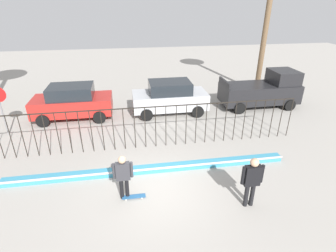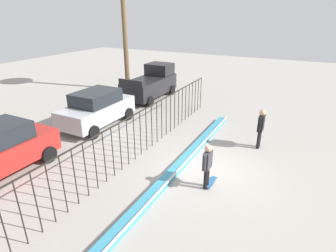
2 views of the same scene
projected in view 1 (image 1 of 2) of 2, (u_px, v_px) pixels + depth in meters
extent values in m
plane|color=#9E9991|center=(153.00, 189.00, 9.60)|extent=(60.00, 60.00, 0.00)
cube|color=teal|center=(150.00, 169.00, 10.53)|extent=(11.00, 0.36, 0.22)
cylinder|color=#B2B2B7|center=(151.00, 169.00, 10.32)|extent=(11.00, 0.09, 0.09)
cylinder|color=black|center=(11.00, 137.00, 11.06)|extent=(0.04, 0.04, 1.98)
cylinder|color=black|center=(22.00, 136.00, 11.13)|extent=(0.04, 0.04, 1.98)
cylinder|color=black|center=(34.00, 136.00, 11.19)|extent=(0.04, 0.04, 1.98)
cylinder|color=black|center=(46.00, 135.00, 11.26)|extent=(0.04, 0.04, 1.98)
cylinder|color=black|center=(58.00, 134.00, 11.33)|extent=(0.04, 0.04, 1.98)
cylinder|color=black|center=(69.00, 133.00, 11.40)|extent=(0.04, 0.04, 1.98)
cylinder|color=black|center=(80.00, 132.00, 11.46)|extent=(0.04, 0.04, 1.98)
cylinder|color=black|center=(91.00, 132.00, 11.53)|extent=(0.04, 0.04, 1.98)
cylinder|color=black|center=(102.00, 131.00, 11.60)|extent=(0.04, 0.04, 1.98)
cylinder|color=black|center=(113.00, 130.00, 11.67)|extent=(0.04, 0.04, 1.98)
cylinder|color=black|center=(124.00, 129.00, 11.74)|extent=(0.04, 0.04, 1.98)
cylinder|color=black|center=(135.00, 128.00, 11.80)|extent=(0.04, 0.04, 1.98)
cylinder|color=black|center=(145.00, 128.00, 11.87)|extent=(0.04, 0.04, 1.98)
cylinder|color=black|center=(156.00, 127.00, 11.94)|extent=(0.04, 0.04, 1.98)
cylinder|color=black|center=(166.00, 126.00, 12.01)|extent=(0.04, 0.04, 1.98)
cylinder|color=black|center=(176.00, 125.00, 12.07)|extent=(0.04, 0.04, 1.98)
cylinder|color=black|center=(186.00, 125.00, 12.14)|extent=(0.04, 0.04, 1.98)
cylinder|color=black|center=(196.00, 124.00, 12.21)|extent=(0.04, 0.04, 1.98)
cylinder|color=black|center=(206.00, 123.00, 12.28)|extent=(0.04, 0.04, 1.98)
cylinder|color=black|center=(216.00, 123.00, 12.34)|extent=(0.04, 0.04, 1.98)
cylinder|color=black|center=(225.00, 122.00, 12.41)|extent=(0.04, 0.04, 1.98)
cylinder|color=black|center=(235.00, 121.00, 12.48)|extent=(0.04, 0.04, 1.98)
cylinder|color=black|center=(244.00, 121.00, 12.55)|extent=(0.04, 0.04, 1.98)
cylinder|color=black|center=(253.00, 120.00, 12.61)|extent=(0.04, 0.04, 1.98)
cylinder|color=black|center=(263.00, 119.00, 12.68)|extent=(0.04, 0.04, 1.98)
cylinder|color=black|center=(272.00, 119.00, 12.75)|extent=(0.04, 0.04, 1.98)
cylinder|color=black|center=(281.00, 118.00, 12.82)|extent=(0.04, 0.04, 1.98)
cylinder|color=black|center=(290.00, 117.00, 12.88)|extent=(0.04, 0.04, 1.98)
cube|color=black|center=(144.00, 107.00, 11.45)|extent=(14.00, 0.04, 0.04)
cylinder|color=black|center=(122.00, 189.00, 9.02)|extent=(0.13, 0.13, 0.77)
cylinder|color=black|center=(127.00, 188.00, 9.04)|extent=(0.13, 0.13, 0.77)
cube|color=#333338|center=(123.00, 171.00, 8.72)|extent=(0.47, 0.20, 0.64)
sphere|color=tan|center=(122.00, 160.00, 8.53)|extent=(0.25, 0.25, 0.25)
cylinder|color=#333338|center=(114.00, 171.00, 8.67)|extent=(0.10, 0.10, 0.57)
cylinder|color=#333338|center=(132.00, 170.00, 8.75)|extent=(0.10, 0.10, 0.57)
cube|color=#26598C|center=(134.00, 196.00, 9.14)|extent=(0.80, 0.20, 0.02)
cylinder|color=silver|center=(142.00, 195.00, 9.27)|extent=(0.05, 0.03, 0.05)
cylinder|color=silver|center=(142.00, 198.00, 9.13)|extent=(0.05, 0.03, 0.05)
cylinder|color=silver|center=(126.00, 197.00, 9.19)|extent=(0.05, 0.03, 0.05)
cylinder|color=silver|center=(126.00, 200.00, 9.05)|extent=(0.05, 0.03, 0.05)
cylinder|color=black|center=(246.00, 195.00, 8.66)|extent=(0.14, 0.14, 0.84)
cylinder|color=black|center=(252.00, 195.00, 8.69)|extent=(0.14, 0.14, 0.84)
cube|color=black|center=(252.00, 176.00, 8.34)|extent=(0.51, 0.22, 0.70)
sphere|color=tan|center=(255.00, 162.00, 8.13)|extent=(0.28, 0.28, 0.28)
cylinder|color=black|center=(243.00, 176.00, 8.28)|extent=(0.11, 0.11, 0.62)
cylinder|color=black|center=(262.00, 174.00, 8.37)|extent=(0.11, 0.11, 0.62)
cube|color=#B2231E|center=(73.00, 105.00, 14.93)|extent=(4.30, 1.90, 0.90)
cube|color=#1E2328|center=(71.00, 92.00, 14.59)|extent=(2.37, 1.71, 0.66)
cylinder|color=black|center=(102.00, 105.00, 16.19)|extent=(0.68, 0.22, 0.68)
cylinder|color=black|center=(99.00, 117.00, 14.50)|extent=(0.68, 0.22, 0.68)
cylinder|color=black|center=(51.00, 108.00, 15.76)|extent=(0.68, 0.22, 0.68)
cylinder|color=black|center=(43.00, 121.00, 14.07)|extent=(0.68, 0.22, 0.68)
cube|color=#B7BABF|center=(170.00, 100.00, 15.65)|extent=(4.30, 1.90, 0.90)
cube|color=#1E2328|center=(170.00, 87.00, 15.31)|extent=(2.37, 1.71, 0.66)
cylinder|color=black|center=(190.00, 100.00, 16.90)|extent=(0.68, 0.22, 0.68)
cylinder|color=black|center=(198.00, 112.00, 15.21)|extent=(0.68, 0.22, 0.68)
cylinder|color=black|center=(144.00, 103.00, 16.47)|extent=(0.68, 0.22, 0.68)
cylinder|color=black|center=(147.00, 115.00, 14.79)|extent=(0.68, 0.22, 0.68)
cube|color=black|center=(259.00, 93.00, 16.51)|extent=(4.70, 1.90, 1.10)
cube|color=black|center=(283.00, 77.00, 16.31)|extent=(1.50, 1.75, 0.80)
cube|color=black|center=(225.00, 83.00, 15.86)|extent=(0.12, 1.75, 0.36)
cylinder|color=black|center=(274.00, 95.00, 17.83)|extent=(0.68, 0.22, 0.68)
cylinder|color=black|center=(290.00, 105.00, 16.14)|extent=(0.68, 0.22, 0.68)
cylinder|color=black|center=(228.00, 97.00, 17.36)|extent=(0.68, 0.22, 0.68)
cylinder|color=black|center=(240.00, 108.00, 15.67)|extent=(0.68, 0.22, 0.68)
cylinder|color=slate|center=(3.00, 116.00, 12.92)|extent=(0.07, 0.07, 2.10)
cylinder|color=brown|center=(264.00, 39.00, 17.98)|extent=(0.36, 0.36, 7.38)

